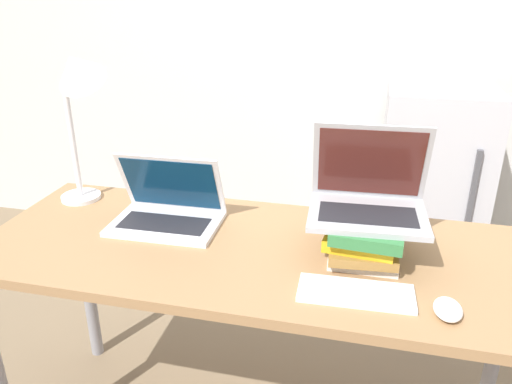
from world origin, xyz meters
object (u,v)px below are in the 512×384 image
desk_lamp (77,87)px  mini_fridge (429,193)px  laptop_on_books (368,197)px  wireless_keyboard (356,293)px  laptop_left (168,210)px  mouse (448,309)px  book_stack (365,236)px

desk_lamp → mini_fridge: bearing=38.6°
laptop_on_books → wireless_keyboard: bearing=-92.4°
laptop_left → mouse: laptop_left is taller
book_stack → wireless_keyboard: bearing=-92.9°
laptop_left → mouse: bearing=-19.8°
wireless_keyboard → desk_lamp: 1.08m
laptop_on_books → mouse: laptop_on_books is taller
mouse → mini_fridge: bearing=85.9°
laptop_left → desk_lamp: (-0.32, 0.08, 0.37)m
mouse → desk_lamp: (-1.16, 0.38, 0.40)m
laptop_left → mini_fridge: 1.46m
laptop_left → laptop_on_books: bearing=-3.3°
wireless_keyboard → mouse: size_ratio=2.99×
laptop_left → book_stack: laptop_left is taller
laptop_left → book_stack: 0.63m
laptop_left → mini_fridge: size_ratio=0.33×
wireless_keyboard → desk_lamp: (-0.94, 0.35, 0.41)m
desk_lamp → mini_fridge: 1.74m
laptop_on_books → wireless_keyboard: (-0.01, -0.24, -0.17)m
book_stack → desk_lamp: 1.02m
laptop_left → wireless_keyboard: 0.68m
book_stack → desk_lamp: desk_lamp is taller
laptop_left → laptop_on_books: size_ratio=1.03×
laptop_left → mouse: size_ratio=3.52×
desk_lamp → laptop_on_books: bearing=-6.8°
laptop_on_books → mini_fridge: 1.23m
wireless_keyboard → mouse: (0.22, -0.03, 0.01)m
wireless_keyboard → mini_fridge: (0.32, 1.35, -0.26)m
desk_lamp → laptop_left: bearing=-13.6°
wireless_keyboard → mini_fridge: 1.41m
laptop_on_books → desk_lamp: size_ratio=0.60×
laptop_left → laptop_on_books: laptop_on_books is taller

